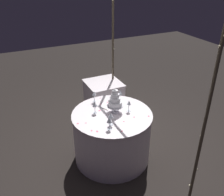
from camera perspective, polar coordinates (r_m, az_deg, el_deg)
ground_plane at (r=3.84m, az=0.00°, el=-13.20°), size 12.00×12.00×0.00m
decorative_arch at (r=3.29m, az=8.62°, el=10.86°), size 2.23×0.06×2.42m
main_table at (r=3.60m, az=0.00°, el=-8.72°), size 1.11×1.11×0.75m
side_table at (r=4.50m, az=-1.92°, el=-0.66°), size 0.59×0.59×0.73m
tiered_cake at (r=3.34m, az=0.71°, el=-0.74°), size 0.22×0.22×0.34m
wine_glass_0 at (r=3.35m, az=-3.97°, el=-1.49°), size 0.07×0.07×0.18m
wine_glass_1 at (r=3.66m, az=1.87°, el=1.25°), size 0.06×0.06×0.18m
wine_glass_2 at (r=3.39m, az=3.91°, el=-1.21°), size 0.06×0.06×0.17m
wine_glass_3 at (r=3.63m, az=-4.11°, el=0.94°), size 0.06×0.06×0.17m
wine_glass_4 at (r=3.10m, az=-0.28°, el=-4.10°), size 0.07×0.07×0.17m
wine_glass_5 at (r=3.02m, az=-0.64°, el=-5.13°), size 0.06×0.06×0.17m
cake_knife at (r=3.54m, az=-2.44°, el=-2.13°), size 0.27×0.15×0.01m
rose_petal_0 at (r=3.33m, az=5.08°, el=-4.37°), size 0.03×0.03×0.00m
rose_petal_1 at (r=3.54m, az=1.72°, el=-2.10°), size 0.05×0.04×0.00m
rose_petal_2 at (r=3.22m, az=-6.02°, el=-5.71°), size 0.03×0.03×0.00m
rose_petal_3 at (r=3.06m, az=2.27°, el=-7.60°), size 0.03×0.03×0.00m
rose_petal_4 at (r=3.79m, az=-2.77°, el=-0.01°), size 0.03×0.02×0.00m
rose_petal_5 at (r=3.62m, az=-2.68°, el=-1.40°), size 0.03×0.02×0.00m
rose_petal_6 at (r=3.65m, az=-4.03°, el=-1.22°), size 0.05×0.04×0.00m
rose_petal_7 at (r=3.07m, az=-4.69°, el=-7.45°), size 0.04×0.03×0.00m
rose_petal_8 at (r=3.37m, az=8.40°, el=-4.14°), size 0.04×0.04×0.00m
rose_petal_9 at (r=3.23m, az=2.72°, el=-5.40°), size 0.03×0.03×0.00m
rose_petal_10 at (r=3.66m, az=-0.94°, el=-1.03°), size 0.04×0.04×0.00m
rose_petal_11 at (r=3.22m, az=-7.85°, el=-5.81°), size 0.03×0.04×0.00m
rose_petal_12 at (r=3.46m, az=-2.88°, el=-2.90°), size 0.03×0.04×0.00m
rose_petal_13 at (r=3.06m, az=-3.41°, el=-7.64°), size 0.04×0.03×0.00m
rose_petal_14 at (r=3.59m, az=1.07°, el=-1.70°), size 0.03×0.03×0.00m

